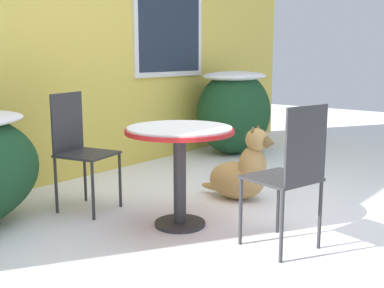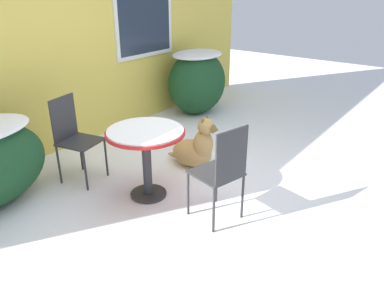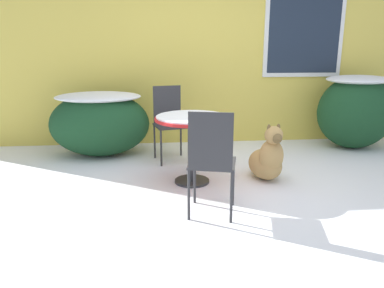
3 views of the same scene
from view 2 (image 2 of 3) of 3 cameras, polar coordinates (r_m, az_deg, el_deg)
ground_plane at (r=4.01m, az=1.36°, el=-7.71°), size 16.00×16.00×0.00m
house_wall at (r=5.11m, az=-19.16°, el=16.29°), size 8.00×0.10×3.07m
shrub_middle at (r=6.31m, az=0.79°, el=9.67°), size 1.10×0.86×1.05m
patio_table at (r=3.76m, az=-7.04°, el=0.09°), size 0.79×0.79×0.74m
patio_chair_near_table at (r=4.30m, az=-17.51°, el=1.25°), size 0.48×0.48×0.95m
patio_chair_far_side at (r=3.37m, az=4.56°, el=-3.97°), size 0.48×0.48×0.95m
dog at (r=4.49m, az=0.60°, el=-0.70°), size 0.41×0.71×0.66m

